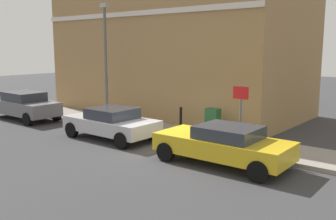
# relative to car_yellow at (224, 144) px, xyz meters

# --- Properties ---
(ground) EXTENTS (80.00, 80.00, 0.00)m
(ground) POSITION_rel_car_yellow_xyz_m (0.31, 2.39, -0.69)
(ground) COLOR #38383A
(sidewalk) EXTENTS (2.36, 30.00, 0.15)m
(sidewalk) POSITION_rel_car_yellow_xyz_m (2.33, 8.39, -0.62)
(sidewalk) COLOR gray
(sidewalk) RESTS_ON ground
(corner_building) EXTENTS (7.35, 13.76, 9.77)m
(corner_building) POSITION_rel_car_yellow_xyz_m (7.14, 7.27, 4.19)
(corner_building) COLOR #9E7A4C
(corner_building) RESTS_ON ground
(car_yellow) EXTENTS (1.98, 4.44, 1.30)m
(car_yellow) POSITION_rel_car_yellow_xyz_m (0.00, 0.00, 0.00)
(car_yellow) COLOR gold
(car_yellow) RESTS_ON ground
(car_silver) EXTENTS (1.99, 4.09, 1.30)m
(car_silver) POSITION_rel_car_yellow_xyz_m (0.13, 5.42, -0.01)
(car_silver) COLOR #B7B7BC
(car_silver) RESTS_ON ground
(car_grey) EXTENTS (1.85, 4.50, 1.45)m
(car_grey) POSITION_rel_car_yellow_xyz_m (0.18, 12.21, 0.07)
(car_grey) COLOR slate
(car_grey) RESTS_ON ground
(utility_cabinet) EXTENTS (0.46, 0.61, 1.15)m
(utility_cabinet) POSITION_rel_car_yellow_xyz_m (2.62, 2.07, -0.01)
(utility_cabinet) COLOR #1E4C28
(utility_cabinet) RESTS_ON sidewalk
(bollard_near_cabinet) EXTENTS (0.14, 0.14, 1.04)m
(bollard_near_cabinet) POSITION_rel_car_yellow_xyz_m (2.72, 3.78, 0.01)
(bollard_near_cabinet) COLOR black
(bollard_near_cabinet) RESTS_ON sidewalk
(bollard_far_kerb) EXTENTS (0.14, 0.14, 1.04)m
(bollard_far_kerb) POSITION_rel_car_yellow_xyz_m (1.40, 5.63, 0.01)
(bollard_far_kerb) COLOR black
(bollard_far_kerb) RESTS_ON sidewalk
(street_sign) EXTENTS (0.08, 0.60, 2.30)m
(street_sign) POSITION_rel_car_yellow_xyz_m (1.41, 0.18, 0.97)
(street_sign) COLOR #59595B
(street_sign) RESTS_ON sidewalk
(lamppost) EXTENTS (0.20, 0.44, 5.72)m
(lamppost) POSITION_rel_car_yellow_xyz_m (2.46, 8.28, 2.61)
(lamppost) COLOR #59595B
(lamppost) RESTS_ON sidewalk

